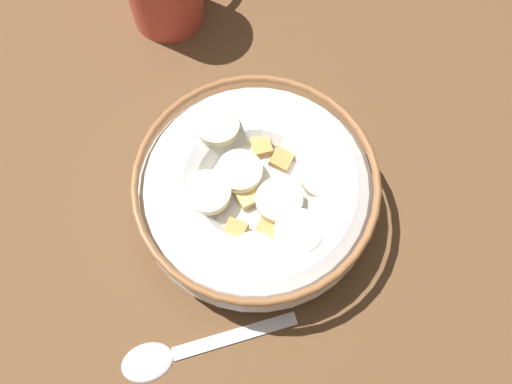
# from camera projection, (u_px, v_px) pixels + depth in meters

# --- Properties ---
(ground_plane) EXTENTS (1.26, 1.26, 0.02)m
(ground_plane) POSITION_uv_depth(u_px,v_px,m) (256.00, 210.00, 0.45)
(ground_plane) COLOR brown
(cereal_bowl) EXTENTS (0.19, 0.19, 0.06)m
(cereal_bowl) POSITION_uv_depth(u_px,v_px,m) (256.00, 192.00, 0.41)
(cereal_bowl) COLOR white
(cereal_bowl) RESTS_ON ground_plane
(spoon) EXTENTS (0.12, 0.09, 0.01)m
(spoon) POSITION_uv_depth(u_px,v_px,m) (172.00, 354.00, 0.39)
(spoon) COLOR silver
(spoon) RESTS_ON ground_plane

